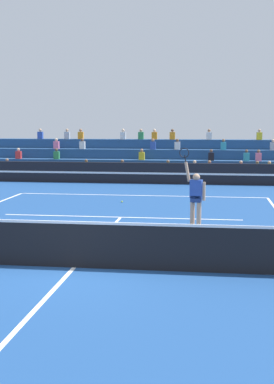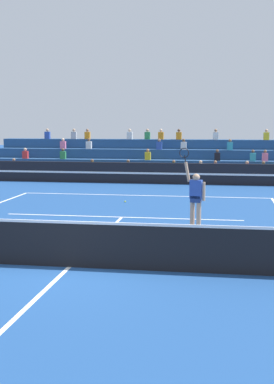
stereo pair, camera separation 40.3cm
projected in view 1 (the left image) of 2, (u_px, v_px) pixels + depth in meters
The scene contains 7 objects.
ground_plane at pixel (74, 268), 12.02m from camera, with size 120.00×120.00×0.00m, color navy.
court_lines at pixel (74, 267), 12.02m from camera, with size 11.10×23.90×0.01m.
tennis_net at pixel (74, 244), 11.95m from camera, with size 12.00×0.10×1.10m.
sponsor_banner_wall at pixel (152, 173), 28.26m from camera, with size 18.00×0.26×1.10m.
bleacher_stand at pixel (158, 163), 31.33m from camera, with size 20.19×3.80×2.83m.
tennis_player at pixel (196, 197), 16.17m from camera, with size 0.84×0.40×2.50m.
tennis_ball at pixel (122, 202), 21.69m from camera, with size 0.07×0.07×0.07m, color #C6DB33.
Camera 1 is at (2.96, -11.40, 3.26)m, focal length 50.00 mm.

